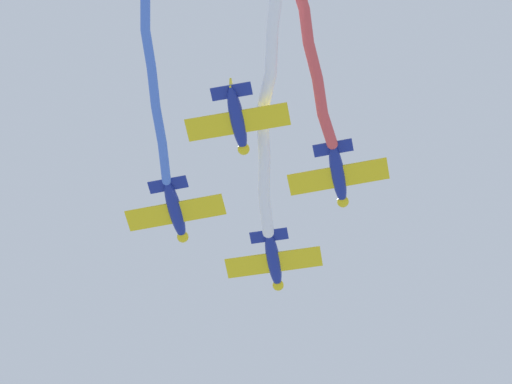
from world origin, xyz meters
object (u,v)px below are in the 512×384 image
at_px(airplane_lead, 274,261).
at_px(airplane_slot, 238,121).
at_px(airplane_right_wing, 338,175).
at_px(airplane_left_wing, 175,211).

xyz_separation_m(airplane_lead, airplane_slot, (-12.22, 2.56, -0.20)).
relative_size(airplane_right_wing, airplane_slot, 1.00).
height_order(airplane_right_wing, airplane_slot, airplane_right_wing).
distance_m(airplane_lead, airplane_right_wing, 8.84).
height_order(airplane_lead, airplane_slot, airplane_lead).
xyz_separation_m(airplane_lead, airplane_right_wing, (-7.39, -4.83, 0.30)).
bearing_deg(airplane_left_wing, airplane_right_wing, -90.74).
distance_m(airplane_left_wing, airplane_right_wing, 12.51).
bearing_deg(airplane_lead, airplane_left_wing, 131.84).
bearing_deg(airplane_slot, airplane_lead, -1.99).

